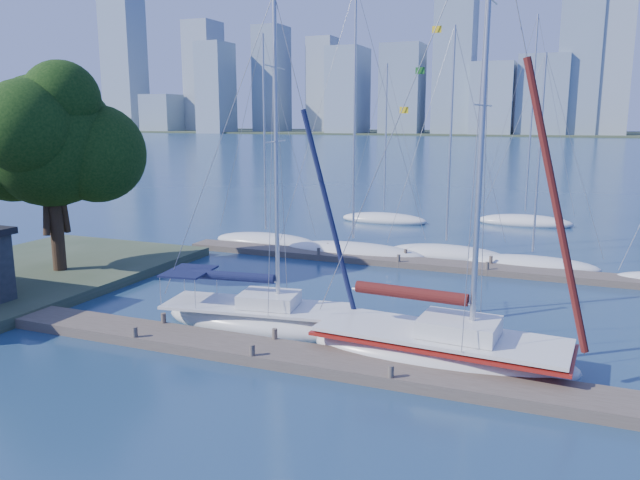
% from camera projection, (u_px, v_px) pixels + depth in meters
% --- Properties ---
extents(ground, '(700.00, 700.00, 0.00)m').
position_uv_depth(ground, '(264.00, 357.00, 22.68)').
color(ground, navy).
rests_on(ground, ground).
extents(near_dock, '(26.00, 2.00, 0.40)m').
position_uv_depth(near_dock, '(264.00, 352.00, 22.64)').
color(near_dock, '#4F443A').
rests_on(near_dock, ground).
extents(far_dock, '(30.00, 1.80, 0.36)m').
position_uv_depth(far_dock, '(419.00, 263.00, 36.48)').
color(far_dock, '#4F443A').
rests_on(far_dock, ground).
extents(far_shore, '(800.00, 100.00, 1.50)m').
position_uv_depth(far_shore, '(552.00, 134.00, 313.98)').
color(far_shore, '#38472D').
rests_on(far_shore, ground).
extents(tree, '(8.99, 8.17, 11.38)m').
position_uv_depth(tree, '(50.00, 138.00, 32.20)').
color(tree, '#322216').
rests_on(tree, ground).
extents(sailboat_navy, '(8.54, 3.79, 13.71)m').
position_uv_depth(sailboat_navy, '(256.00, 302.00, 25.71)').
color(sailboat_navy, silver).
rests_on(sailboat_navy, ground).
extents(sailboat_maroon, '(9.63, 3.75, 16.06)m').
position_uv_depth(sailboat_maroon, '(441.00, 331.00, 21.95)').
color(sailboat_maroon, silver).
rests_on(sailboat_maroon, ground).
extents(bg_boat_0, '(7.74, 3.05, 14.25)m').
position_uv_depth(bg_boat_0, '(266.00, 241.00, 42.56)').
color(bg_boat_0, silver).
rests_on(bg_boat_0, ground).
extents(bg_boat_1, '(9.36, 6.01, 16.55)m').
position_uv_depth(bg_boat_1, '(353.00, 251.00, 39.20)').
color(bg_boat_1, silver).
rests_on(bg_boat_1, ground).
extents(bg_boat_2, '(7.71, 5.17, 14.20)m').
position_uv_depth(bg_boat_2, '(446.00, 253.00, 38.55)').
color(bg_boat_2, silver).
rests_on(bg_boat_2, ground).
extents(bg_boat_3, '(7.48, 2.44, 12.37)m').
position_uv_depth(bg_boat_3, '(532.00, 264.00, 35.85)').
color(bg_boat_3, silver).
rests_on(bg_boat_3, ground).
extents(bg_boat_6, '(7.61, 4.34, 13.12)m').
position_uv_depth(bg_boat_6, '(384.00, 219.00, 51.78)').
color(bg_boat_6, silver).
rests_on(bg_boat_6, ground).
extents(bg_boat_7, '(7.64, 3.25, 16.68)m').
position_uv_depth(bg_boat_7, '(525.00, 221.00, 50.44)').
color(bg_boat_7, silver).
rests_on(bg_boat_7, ground).
extents(skyline, '(504.03, 51.31, 113.10)m').
position_uv_depth(skyline, '(614.00, 51.00, 271.24)').
color(skyline, '#7C91A0').
rests_on(skyline, ground).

